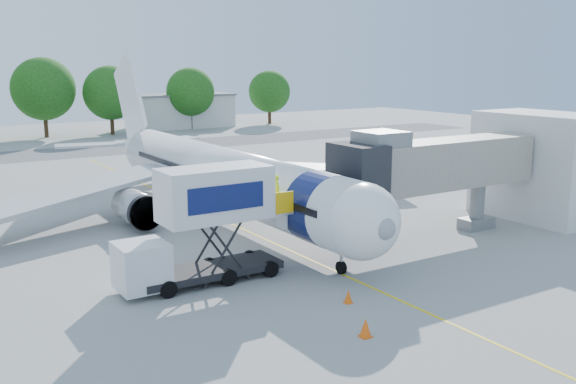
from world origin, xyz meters
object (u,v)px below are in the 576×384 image
catering_hiloader (203,226)px  ground_tug (544,319)px  jet_bridge (426,167)px  aircraft (218,175)px

catering_hiloader → ground_tug: size_ratio=2.09×
jet_bridge → ground_tug: bearing=-115.7°
aircraft → jet_bridge: size_ratio=2.71×
catering_hiloader → ground_tug: bearing=-57.2°
aircraft → ground_tug: size_ratio=9.25×
catering_hiloader → ground_tug: 15.19m
aircraft → ground_tug: 23.96m
jet_bridge → catering_hiloader: (-14.26, -0.00, -1.58)m
jet_bridge → ground_tug: (-6.11, -12.67, -3.54)m
jet_bridge → catering_hiloader: size_ratio=1.63×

